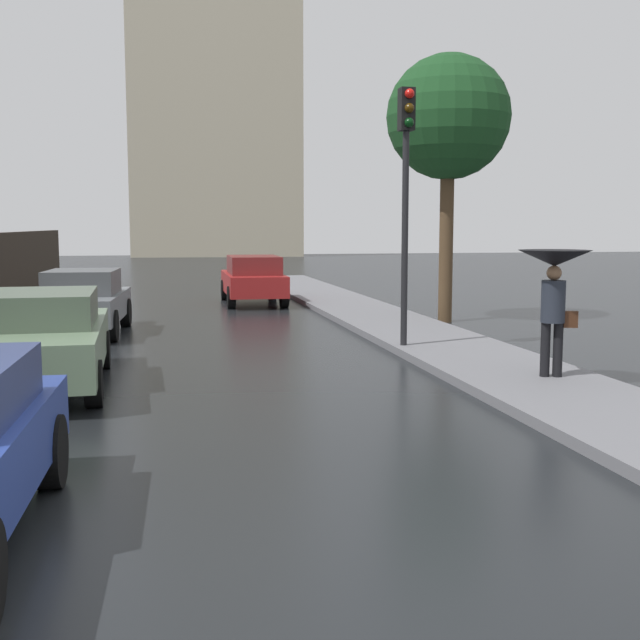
# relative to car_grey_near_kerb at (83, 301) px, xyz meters

# --- Properties ---
(ground) EXTENTS (120.00, 120.00, 0.00)m
(ground) POSITION_rel_car_grey_near_kerb_xyz_m (1.79, -12.83, -0.72)
(ground) COLOR black
(car_grey_near_kerb) EXTENTS (1.94, 3.91, 1.39)m
(car_grey_near_kerb) POSITION_rel_car_grey_near_kerb_xyz_m (0.00, 0.00, 0.00)
(car_grey_near_kerb) COLOR slate
(car_grey_near_kerb) RESTS_ON ground
(car_green_mid_road) EXTENTS (1.91, 4.45, 1.40)m
(car_green_mid_road) POSITION_rel_car_grey_near_kerb_xyz_m (-0.11, -5.89, 0.01)
(car_green_mid_road) COLOR slate
(car_green_mid_road) RESTS_ON ground
(car_red_far_ahead) EXTENTS (1.79, 4.14, 1.44)m
(car_red_far_ahead) POSITION_rel_car_grey_near_kerb_xyz_m (4.40, 5.94, 0.04)
(car_red_far_ahead) COLOR maroon
(car_red_far_ahead) RESTS_ON ground
(pedestrian_with_umbrella_near) EXTENTS (1.04, 1.04, 1.85)m
(pedestrian_with_umbrella_near) POSITION_rel_car_grey_near_kerb_xyz_m (7.19, -7.24, 0.90)
(pedestrian_with_umbrella_near) COLOR black
(pedestrian_with_umbrella_near) RESTS_ON sidewalk_strip
(traffic_light) EXTENTS (0.26, 0.39, 4.64)m
(traffic_light) POSITION_rel_car_grey_near_kerb_xyz_m (6.01, -3.85, 2.61)
(traffic_light) COLOR black
(traffic_light) RESTS_ON sidewalk_strip
(street_tree_near) EXTENTS (2.94, 2.94, 6.36)m
(street_tree_near) POSITION_rel_car_grey_near_kerb_xyz_m (8.43, 0.49, 4.12)
(street_tree_near) COLOR #4C3823
(street_tree_near) RESTS_ON ground
(distant_tower) EXTENTS (13.20, 9.47, 37.71)m
(distant_tower) POSITION_rel_car_grey_near_kerb_xyz_m (6.35, 46.15, 16.43)
(distant_tower) COLOR #B2A88E
(distant_tower) RESTS_ON ground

